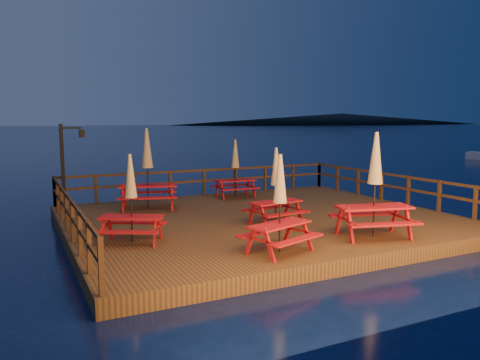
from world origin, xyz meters
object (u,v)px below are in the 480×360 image
(lamp_post, at_px, (67,158))
(picnic_table_0, at_px, (131,197))
(picnic_table_1, at_px, (147,167))
(picnic_table_2, at_px, (375,183))

(lamp_post, relative_size, picnic_table_0, 1.31)
(lamp_post, relative_size, picnic_table_1, 1.05)
(lamp_post, xyz_separation_m, picnic_table_2, (6.88, -8.25, -0.32))
(picnic_table_0, bearing_deg, picnic_table_1, 98.11)
(picnic_table_1, height_order, picnic_table_2, picnic_table_1)
(lamp_post, xyz_separation_m, picnic_table_0, (0.90, -5.94, -0.60))
(picnic_table_0, height_order, picnic_table_1, picnic_table_1)
(picnic_table_2, bearing_deg, picnic_table_0, 174.09)
(lamp_post, distance_m, picnic_table_2, 10.75)
(picnic_table_0, relative_size, picnic_table_2, 0.81)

